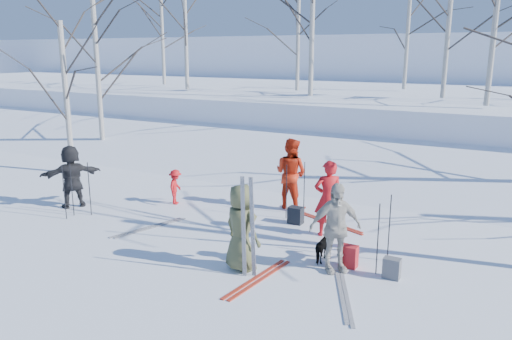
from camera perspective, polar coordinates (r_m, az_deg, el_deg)
The scene contains 36 objects.
ground at distance 10.68m, azimuth -3.97°, elevation -8.45°, with size 120.00×120.00×0.00m, color white.
snow_ramp at distance 16.66m, azimuth 9.27°, elevation -0.01°, with size 70.00×9.50×1.40m, color white.
snow_plateau at distance 26.02m, azimuth 17.00°, elevation 6.30°, with size 70.00×18.00×2.20m, color white.
far_hill at distance 46.63m, azimuth 22.82°, elevation 9.99°, with size 90.00×30.00×6.00m, color white.
skier_olive_center at distance 9.22m, azimuth -1.70°, elevation -6.60°, with size 0.80×0.52×1.64m, color #4B4F2F.
skier_red_north at distance 11.00m, azimuth 8.23°, elevation -3.23°, with size 0.62×0.41×1.69m, color red.
skier_redor_behind at distance 12.81m, azimuth 4.00°, elevation -0.40°, with size 0.89×0.69×1.83m, color red.
skier_red_seated at distance 13.40m, azimuth -9.18°, elevation -1.92°, with size 0.60×0.35×0.93m, color red.
skier_cream_east at distance 9.25m, azimuth 9.04°, elevation -6.53°, with size 0.99×0.41×1.69m, color beige.
skier_grey_west at distance 13.75m, azimuth -20.32°, elevation -0.67°, with size 1.52×0.49×1.64m, color black.
dog at distance 9.85m, azimuth 7.79°, elevation -8.81°, with size 0.29×0.63×0.54m, color black.
upright_ski_left at distance 8.83m, azimuth -1.44°, elevation -6.59°, with size 0.07×0.02×1.90m, color silver.
upright_ski_right at distance 8.82m, azimuth -0.40°, elevation -6.63°, with size 0.07×0.02×1.90m, color silver.
ski_pair_a at distance 12.01m, azimuth 8.55°, elevation -5.99°, with size 1.84×0.88×0.02m, color #A52917, non-canonical shape.
ski_pair_b at distance 11.83m, azimuth -12.11°, elevation -6.46°, with size 0.74×1.88×0.02m, color silver, non-canonical shape.
ski_pair_c at distance 9.11m, azimuth 0.19°, elevation -12.35°, with size 0.38×1.91×0.02m, color #A52917, non-canonical shape.
ski_pair_d at distance 8.67m, azimuth 10.03°, elevation -14.00°, with size 0.98×1.81×0.02m, color silver, non-canonical shape.
ski_pole_a at distance 9.34m, azimuth 13.76°, elevation -7.68°, with size 0.02×0.02×1.34m, color black.
ski_pole_b at distance 12.38m, azimuth 5.53°, elevation -2.11°, with size 0.02×0.02×1.34m, color black.
ski_pole_c at distance 13.05m, azimuth -20.31°, elevation -2.08°, with size 0.02×0.02×1.34m, color black.
ski_pole_d at distance 12.04m, azimuth 3.49°, elevation -2.51°, with size 0.02×0.02×1.34m, color black.
ski_pole_e at distance 12.94m, azimuth -18.51°, elevation -2.07°, with size 0.02×0.02×1.34m, color black.
ski_pole_f at distance 12.83m, azimuth -21.07°, elevation -2.40°, with size 0.02×0.02×1.34m, color black.
ski_pole_g at distance 9.94m, azimuth 14.98°, elevation -6.45°, with size 0.02×0.02×1.34m, color black.
backpack_red at distance 9.69m, azimuth 10.56°, elevation -9.66°, with size 0.32×0.22×0.42m, color #B31B20.
backpack_grey at distance 9.41m, azimuth 15.25°, elevation -10.78°, with size 0.30×0.20×0.38m, color #53545A.
backpack_dark at distance 11.85m, azimuth 4.56°, elevation -5.18°, with size 0.34×0.24×0.40m, color black.
birch_plateau_a at distance 24.29m, azimuth -8.07°, elevation 15.82°, with size 4.57×4.57×5.67m, color silver, non-canonical shape.
birch_plateau_c at distance 23.37m, azimuth 4.82°, elevation 14.50°, with size 3.71×3.71×4.45m, color silver, non-canonical shape.
birch_plateau_d at distance 20.79m, azimuth 21.11°, elevation 14.71°, with size 4.17×4.17×5.10m, color silver, non-canonical shape.
birch_plateau_e at distance 20.59m, azimuth 6.44°, elevation 16.74°, with size 4.78×4.78×5.97m, color silver, non-canonical shape.
birch_plateau_f at distance 18.38m, azimuth 25.63°, elevation 14.77°, with size 4.25×4.25×5.22m, color silver, non-canonical shape.
birch_plateau_h at distance 25.14m, azimuth 16.93°, elevation 14.53°, with size 4.10×4.10×4.99m, color silver, non-canonical shape.
birch_plateau_i at distance 28.08m, azimuth -10.67°, elevation 15.09°, with size 4.36×4.36×5.38m, color silver, non-canonical shape.
birch_edge_a at distance 17.42m, azimuth -20.85°, elevation 7.57°, with size 4.04×4.04×4.91m, color silver, non-canonical shape.
birch_edge_d at distance 20.62m, azimuth -17.60°, elevation 10.00°, with size 4.74×4.74×5.92m, color silver, non-canonical shape.
Camera 1 is at (5.46, -8.27, 3.98)m, focal length 35.00 mm.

